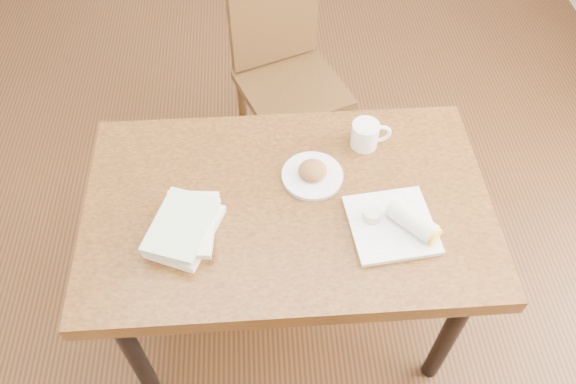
{
  "coord_description": "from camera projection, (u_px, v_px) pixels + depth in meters",
  "views": [
    {
      "loc": [
        -0.07,
        -1.04,
        2.14
      ],
      "look_at": [
        0.0,
        0.0,
        0.8
      ],
      "focal_mm": 35.0,
      "sensor_mm": 36.0,
      "label": 1
    }
  ],
  "objects": [
    {
      "name": "coffee_mug",
      "position": [
        366.0,
        134.0,
        1.85
      ],
      "size": [
        0.14,
        0.09,
        0.09
      ],
      "color": "white",
      "rests_on": "table"
    },
    {
      "name": "book_stack",
      "position": [
        185.0,
        227.0,
        1.64
      ],
      "size": [
        0.24,
        0.28,
        0.06
      ],
      "color": "white",
      "rests_on": "table"
    },
    {
      "name": "plate_burrito",
      "position": [
        398.0,
        224.0,
        1.66
      ],
      "size": [
        0.27,
        0.27,
        0.08
      ],
      "color": "white",
      "rests_on": "table"
    },
    {
      "name": "plate_scone",
      "position": [
        312.0,
        174.0,
        1.78
      ],
      "size": [
        0.2,
        0.2,
        0.06
      ],
      "color": "white",
      "rests_on": "table"
    },
    {
      "name": "ground",
      "position": [
        288.0,
        311.0,
        2.34
      ],
      "size": [
        4.0,
        5.0,
        0.01
      ],
      "primitive_type": "cube",
      "color": "#472814",
      "rests_on": "ground"
    },
    {
      "name": "table",
      "position": [
        288.0,
        218.0,
        1.81
      ],
      "size": [
        1.26,
        0.78,
        0.75
      ],
      "color": "brown",
      "rests_on": "ground"
    },
    {
      "name": "chair_far",
      "position": [
        285.0,
        65.0,
        2.45
      ],
      "size": [
        0.54,
        0.54,
        0.95
      ],
      "color": "#432E13",
      "rests_on": "ground"
    }
  ]
}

